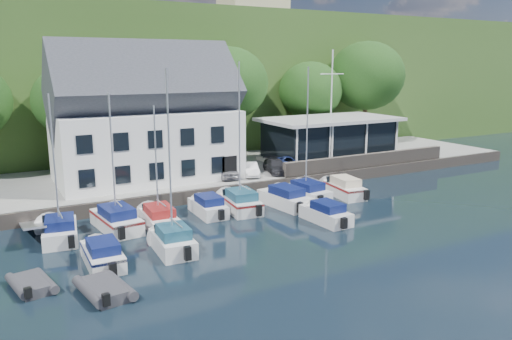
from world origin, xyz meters
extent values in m
plane|color=black|center=(0.00, 0.00, 0.00)|extent=(180.00, 180.00, 0.00)
cube|color=gray|center=(0.00, 17.50, 0.50)|extent=(60.00, 13.00, 1.00)
cube|color=#5C524A|center=(0.00, 11.00, 0.50)|extent=(60.00, 0.30, 1.00)
cube|color=#34541F|center=(0.00, 62.00, 8.00)|extent=(160.00, 75.00, 16.00)
cube|color=olive|center=(8.00, 70.00, 16.15)|extent=(50.00, 30.00, 0.30)
cube|color=#5C524A|center=(12.00, 11.40, 1.60)|extent=(18.00, 0.50, 1.20)
imported|color=#AEADB2|center=(-1.18, 13.73, 1.66)|extent=(2.40, 4.11, 1.31)
imported|color=white|center=(0.84, 13.34, 1.56)|extent=(2.24, 3.57, 1.11)
imported|color=#28292D|center=(3.33, 13.28, 1.57)|extent=(2.50, 4.18, 1.13)
imported|color=navy|center=(5.41, 13.48, 1.65)|extent=(2.68, 4.07, 1.29)
camera|label=1|loc=(-18.39, -22.80, 10.24)|focal=35.00mm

